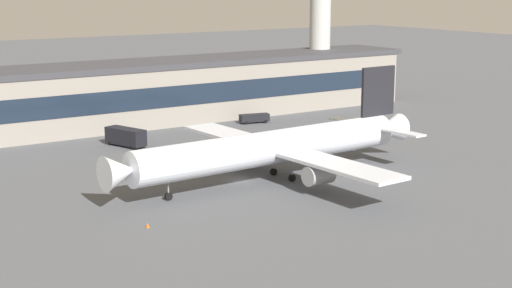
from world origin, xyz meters
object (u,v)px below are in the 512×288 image
object	(u,v)px
control_tower	(320,16)
traffic_cone_0	(148,225)
airliner	(275,147)
belt_loader	(255,118)
fuel_truck	(126,136)

from	to	relation	value
control_tower	traffic_cone_0	size ratio (longest dim) A/B	57.34
airliner	control_tower	world-z (taller)	control_tower
control_tower	belt_loader	distance (m)	40.21
control_tower	belt_loader	size ratio (longest dim) A/B	5.15
control_tower	belt_loader	xyz separation A→B (m)	(-30.56, -16.64, -20.15)
fuel_truck	control_tower	bearing A→B (deg)	20.00
belt_loader	traffic_cone_0	distance (m)	71.74
airliner	belt_loader	distance (m)	47.66
fuel_truck	airliner	bearing A→B (deg)	-75.48
traffic_cone_0	belt_loader	bearing A→B (deg)	45.73
airliner	belt_loader	xyz separation A→B (m)	(23.62, 41.20, -3.99)
traffic_cone_0	fuel_truck	bearing A→B (deg)	68.83
fuel_truck	belt_loader	xyz separation A→B (m)	(32.64, 6.36, -0.73)
airliner	control_tower	bearing A→B (deg)	46.87
belt_loader	traffic_cone_0	xyz separation A→B (m)	(-50.07, -51.37, -0.85)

